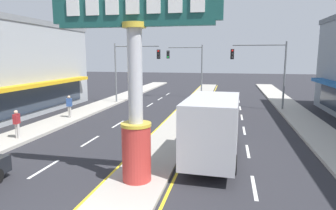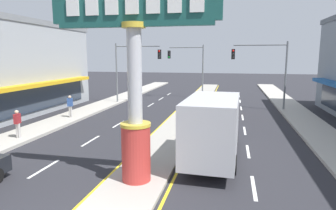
% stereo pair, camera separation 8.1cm
% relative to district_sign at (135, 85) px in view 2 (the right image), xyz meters
% --- Properties ---
extents(median_strip, '(2.35, 52.00, 0.14)m').
position_rel_district_sign_xyz_m(median_strip, '(-0.00, 13.77, -3.82)').
color(median_strip, '#A39E93').
rests_on(median_strip, ground).
extents(sidewalk_left, '(2.54, 60.00, 0.18)m').
position_rel_district_sign_xyz_m(sidewalk_left, '(-9.05, 11.77, -3.80)').
color(sidewalk_left, '#ADA89E').
rests_on(sidewalk_left, ground).
extents(sidewalk_right, '(2.54, 60.00, 0.18)m').
position_rel_district_sign_xyz_m(sidewalk_right, '(9.05, 11.77, -3.80)').
color(sidewalk_right, '#ADA89E').
rests_on(sidewalk_right, ground).
extents(lane_markings, '(9.09, 52.00, 0.01)m').
position_rel_district_sign_xyz_m(lane_markings, '(-0.00, 12.42, -3.88)').
color(lane_markings, silver).
rests_on(lane_markings, ground).
extents(district_sign, '(6.29, 1.17, 7.29)m').
position_rel_district_sign_xyz_m(district_sign, '(0.00, 0.00, 0.00)').
color(district_sign, '#B7332D').
rests_on(district_sign, median_strip).
extents(traffic_light_left_side, '(4.86, 0.46, 6.20)m').
position_rel_district_sign_xyz_m(traffic_light_left_side, '(-6.41, 18.31, 0.36)').
color(traffic_light_left_side, slate).
rests_on(traffic_light_left_side, ground).
extents(traffic_light_right_side, '(4.86, 0.46, 6.20)m').
position_rel_district_sign_xyz_m(traffic_light_right_side, '(6.41, 17.39, 0.36)').
color(traffic_light_right_side, slate).
rests_on(traffic_light_right_side, ground).
extents(traffic_light_median_far, '(4.20, 0.46, 6.20)m').
position_rel_district_sign_xyz_m(traffic_light_median_far, '(-1.30, 23.85, 0.31)').
color(traffic_light_median_far, slate).
rests_on(traffic_light_median_far, ground).
extents(sedan_near_right_lane, '(1.92, 4.34, 1.53)m').
position_rel_district_sign_xyz_m(sedan_near_right_lane, '(2.82, 15.26, -3.10)').
color(sedan_near_right_lane, tan).
rests_on(sedan_near_right_lane, ground).
extents(box_truck_near_left_lane, '(2.45, 6.98, 3.12)m').
position_rel_district_sign_xyz_m(box_truck_near_left_lane, '(2.76, 3.34, -2.19)').
color(box_truck_near_left_lane, white).
rests_on(box_truck_near_left_lane, ground).
extents(pedestrian_near_kerb, '(0.44, 0.31, 1.72)m').
position_rel_district_sign_xyz_m(pedestrian_near_kerb, '(-8.72, 10.03, -2.73)').
color(pedestrian_near_kerb, '#B7B2AD').
rests_on(pedestrian_near_kerb, sidewalk_left).
extents(pedestrian_far_side, '(0.28, 0.41, 1.66)m').
position_rel_district_sign_xyz_m(pedestrian_far_side, '(-8.60, 4.08, -2.77)').
color(pedestrian_far_side, '#B7B2AD').
rests_on(pedestrian_far_side, sidewalk_left).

